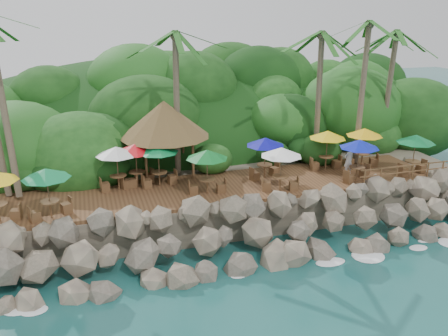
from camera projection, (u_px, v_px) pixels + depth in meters
name	position (u px, v px, depth m)	size (l,w,h in m)	color
ground	(261.00, 273.00, 22.24)	(140.00, 140.00, 0.00)	#19514F
land_base	(187.00, 157.00, 36.39)	(32.00, 25.20, 2.10)	gray
jungle_hill	(170.00, 145.00, 43.52)	(44.80, 28.00, 15.40)	#143811
seawall	(247.00, 234.00, 23.68)	(29.00, 4.00, 2.30)	gray
terrace	(224.00, 187.00, 26.97)	(26.00, 5.00, 0.20)	brown
jungle_foliage	(190.00, 174.00, 35.82)	(44.00, 16.00, 12.00)	#143811
foam_line	(258.00, 269.00, 22.50)	(25.20, 0.80, 0.06)	white
palms	(222.00, 12.00, 26.50)	(30.99, 7.16, 15.06)	brown
palapa	(164.00, 119.00, 27.85)	(5.48, 5.48, 4.60)	brown
dining_clusters	(232.00, 151.00, 26.26)	(25.94, 5.54, 2.53)	brown
railing	(405.00, 171.00, 27.54)	(6.10, 0.10, 1.00)	brown
waiter	(348.00, 161.00, 28.49)	(0.66, 0.44, 1.82)	silver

